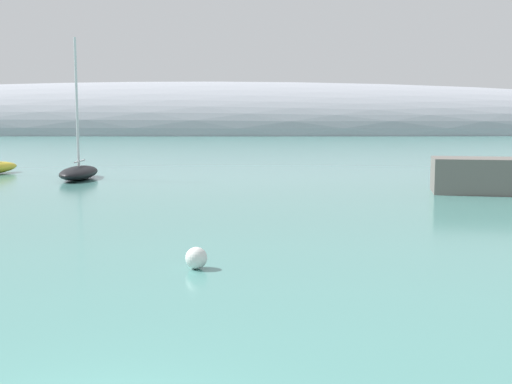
{
  "coord_description": "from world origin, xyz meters",
  "views": [
    {
      "loc": [
        2.63,
        -8.17,
        4.41
      ],
      "look_at": [
        2.27,
        21.39,
        1.04
      ],
      "focal_mm": 44.02,
      "sensor_mm": 36.0,
      "label": 1
    }
  ],
  "objects": [
    {
      "name": "distant_ridge",
      "position": [
        -20.4,
        194.4,
        0.0
      ],
      "size": [
        394.85,
        53.94,
        33.37
      ],
      "primitive_type": "ellipsoid",
      "color": "#999EA8",
      "rests_on": "ground"
    },
    {
      "name": "sailboat_black_near_shore",
      "position": [
        -11.29,
        38.72,
        0.61
      ],
      "size": [
        2.69,
        7.02,
        10.49
      ],
      "rotation": [
        0.0,
        0.0,
        4.76
      ],
      "color": "black",
      "rests_on": "water"
    },
    {
      "name": "mooring_buoy_white",
      "position": [
        0.62,
        10.17,
        0.33
      ],
      "size": [
        0.66,
        0.66,
        0.66
      ],
      "primitive_type": "sphere",
      "color": "silver",
      "rests_on": "water"
    }
  ]
}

